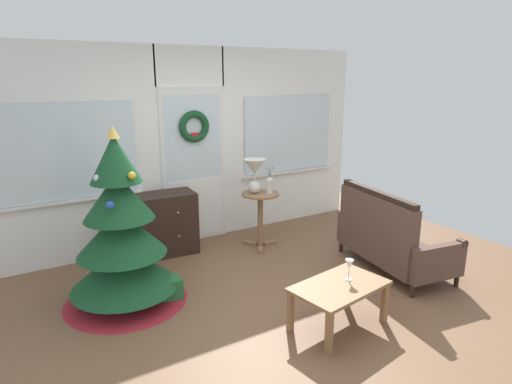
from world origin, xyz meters
The scene contains 11 objects.
ground_plane centered at (0.00, 0.00, 0.00)m, with size 6.76×6.76×0.00m, color brown.
back_wall_with_door centered at (0.00, 2.08, 1.28)m, with size 5.20×0.19×2.55m.
christmas_tree centered at (-1.31, 0.81, 0.63)m, with size 1.20×1.20×1.75m.
dresser_cabinet centered at (-0.60, 1.79, 0.39)m, with size 0.93×0.49×0.78m.
settee_sofa centered at (1.48, -0.01, 0.38)m, with size 0.90×1.50×0.96m.
side_table centered at (0.60, 1.34, 0.52)m, with size 0.50×0.48×0.73m.
table_lamp centered at (0.54, 1.38, 1.01)m, with size 0.28×0.28×0.44m.
flower_vase centered at (0.70, 1.28, 0.85)m, with size 0.11×0.10×0.35m.
coffee_table centered at (0.19, -0.63, 0.35)m, with size 0.91×0.64×0.41m.
wine_glass centered at (0.32, -0.60, 0.55)m, with size 0.08×0.08×0.20m.
gift_box centered at (-0.92, 0.63, 0.11)m, with size 0.22×0.20×0.22m, color #266633.
Camera 1 is at (-2.26, -3.23, 2.18)m, focal length 30.71 mm.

